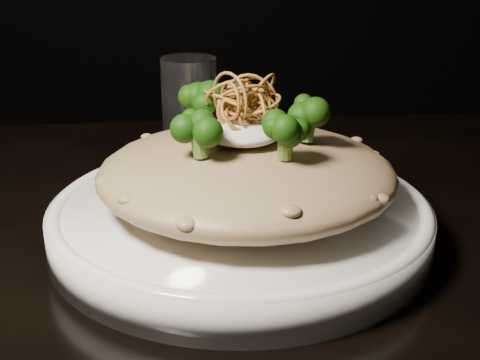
# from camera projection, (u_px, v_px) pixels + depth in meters

# --- Properties ---
(table) EXTENTS (1.10, 0.80, 0.75)m
(table) POSITION_uv_depth(u_px,v_px,m) (195.00, 340.00, 0.58)
(table) COLOR black
(table) RESTS_ON ground
(plate) EXTENTS (0.32, 0.32, 0.03)m
(plate) POSITION_uv_depth(u_px,v_px,m) (240.00, 222.00, 0.57)
(plate) COLOR white
(plate) RESTS_ON table
(risotto) EXTENTS (0.25, 0.25, 0.05)m
(risotto) POSITION_uv_depth(u_px,v_px,m) (246.00, 173.00, 0.56)
(risotto) COLOR brown
(risotto) RESTS_ON plate
(broccoli) EXTENTS (0.15, 0.15, 0.06)m
(broccoli) POSITION_uv_depth(u_px,v_px,m) (238.00, 109.00, 0.53)
(broccoli) COLOR black
(broccoli) RESTS_ON risotto
(cheese) EXTENTS (0.07, 0.07, 0.02)m
(cheese) POSITION_uv_depth(u_px,v_px,m) (243.00, 132.00, 0.54)
(cheese) COLOR silver
(cheese) RESTS_ON risotto
(shallots) EXTENTS (0.06, 0.06, 0.04)m
(shallots) POSITION_uv_depth(u_px,v_px,m) (245.00, 98.00, 0.53)
(shallots) COLOR brown
(shallots) RESTS_ON cheese
(drinking_glass) EXTENTS (0.07, 0.07, 0.11)m
(drinking_glass) POSITION_uv_depth(u_px,v_px,m) (189.00, 106.00, 0.78)
(drinking_glass) COLOR silver
(drinking_glass) RESTS_ON table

